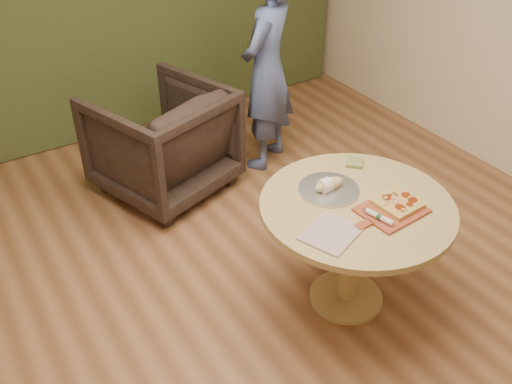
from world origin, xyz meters
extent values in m
cube|color=brown|center=(0.00, 0.00, -0.01)|extent=(5.00, 6.00, 0.02)
cylinder|color=tan|center=(0.40, -0.04, 0.01)|extent=(0.46, 0.46, 0.03)
cylinder|color=tan|center=(0.40, -0.04, 0.35)|extent=(0.11, 0.11, 0.68)
cylinder|color=tan|center=(0.40, -0.04, 0.73)|extent=(1.11, 1.11, 0.04)
cube|color=#993F26|center=(0.51, -0.20, 0.76)|extent=(0.37, 0.31, 0.01)
cube|color=#993F26|center=(0.29, -0.21, 0.76)|extent=(0.10, 0.06, 0.01)
cube|color=tan|center=(0.56, -0.18, 0.78)|extent=(0.24, 0.24, 0.02)
cylinder|color=#651D07|center=(0.54, -0.12, 0.79)|extent=(0.05, 0.05, 0.00)
cylinder|color=#651D07|center=(0.60, -0.24, 0.79)|extent=(0.04, 0.04, 0.00)
cylinder|color=#651D07|center=(0.65, -0.21, 0.79)|extent=(0.06, 0.06, 0.00)
cylinder|color=#651D07|center=(0.65, -0.16, 0.79)|extent=(0.05, 0.05, 0.00)
cylinder|color=#651D07|center=(0.54, -0.23, 0.79)|extent=(0.05, 0.05, 0.00)
cube|color=#C08748|center=(0.52, -0.13, 0.79)|extent=(0.03, 0.03, 0.01)
cube|color=#C08748|center=(0.60, -0.11, 0.79)|extent=(0.02, 0.02, 0.01)
cube|color=#C08748|center=(0.60, -0.13, 0.79)|extent=(0.02, 0.02, 0.01)
cube|color=#C08748|center=(0.63, -0.20, 0.79)|extent=(0.02, 0.02, 0.01)
cube|color=#C08748|center=(0.52, -0.26, 0.79)|extent=(0.03, 0.03, 0.01)
cube|color=#C08748|center=(0.57, -0.11, 0.79)|extent=(0.02, 0.02, 0.01)
cube|color=#236E22|center=(0.65, -0.20, 0.79)|extent=(0.01, 0.01, 0.00)
cube|color=#236E22|center=(0.55, -0.27, 0.79)|extent=(0.01, 0.01, 0.00)
cube|color=#236E22|center=(0.59, -0.11, 0.79)|extent=(0.01, 0.01, 0.00)
cube|color=#236E22|center=(0.64, -0.18, 0.79)|extent=(0.01, 0.01, 0.00)
cube|color=#236E22|center=(0.58, -0.11, 0.79)|extent=(0.01, 0.01, 0.00)
cube|color=#236E22|center=(0.56, -0.24, 0.79)|extent=(0.01, 0.01, 0.00)
cube|color=#236E22|center=(0.50, -0.16, 0.79)|extent=(0.01, 0.01, 0.00)
cube|color=#AA5477|center=(0.53, -0.16, 0.79)|extent=(0.01, 0.03, 0.00)
cube|color=#AA5477|center=(0.57, -0.15, 0.79)|extent=(0.03, 0.01, 0.00)
cube|color=#AA5477|center=(0.51, -0.16, 0.79)|extent=(0.03, 0.02, 0.00)
cube|color=#AA5477|center=(0.59, -0.19, 0.79)|extent=(0.02, 0.03, 0.00)
cube|color=#AA5477|center=(0.48, -0.17, 0.79)|extent=(0.03, 0.01, 0.00)
cube|color=#AA5477|center=(0.60, -0.13, 0.79)|extent=(0.01, 0.03, 0.00)
cube|color=#AA5477|center=(0.55, -0.19, 0.79)|extent=(0.03, 0.01, 0.00)
cylinder|color=beige|center=(0.39, -0.23, 0.78)|extent=(0.07, 0.17, 0.03)
cylinder|color=#194C26|center=(0.39, -0.23, 0.78)|extent=(0.04, 0.03, 0.03)
cube|color=silver|center=(0.37, -0.13, 0.78)|extent=(0.02, 0.04, 0.00)
cube|color=beige|center=(0.10, -0.17, 0.76)|extent=(0.37, 0.34, 0.01)
cylinder|color=silver|center=(0.34, 0.15, 0.75)|extent=(0.35, 0.35, 0.01)
cylinder|color=silver|center=(0.34, 0.15, 0.76)|extent=(0.36, 0.36, 0.02)
ellipsoid|color=tan|center=(0.34, 0.15, 0.79)|extent=(0.19, 0.08, 0.07)
cylinder|color=beige|center=(0.31, 0.15, 0.79)|extent=(0.06, 0.09, 0.09)
cube|color=#53602B|center=(0.66, 0.30, 0.76)|extent=(0.16, 0.16, 0.02)
imported|color=black|center=(-0.04, 1.73, 0.47)|extent=(1.15, 1.11, 0.95)
imported|color=#465687|center=(0.89, 1.66, 0.84)|extent=(0.74, 0.68, 1.69)
camera|label=1|loc=(-1.48, -1.94, 2.65)|focal=40.00mm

